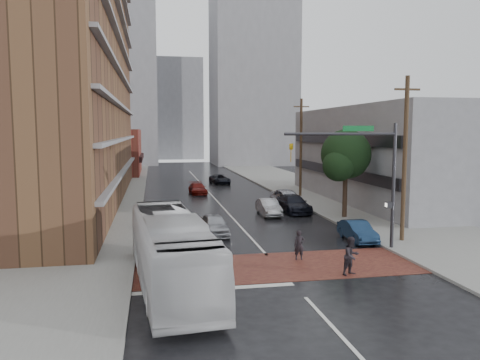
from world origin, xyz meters
TOP-DOWN VIEW (x-y plane):
  - ground at (0.00, 0.00)m, footprint 160.00×160.00m
  - crosswalk at (0.00, 0.50)m, footprint 14.00×5.00m
  - sidewalk_west at (-11.50, 25.00)m, footprint 9.00×90.00m
  - sidewalk_east at (11.50, 25.00)m, footprint 9.00×90.00m
  - apartment_block at (-14.00, 24.00)m, footprint 10.00×44.00m
  - storefront_west at (-12.00, 54.00)m, footprint 8.00×16.00m
  - building_east at (16.50, 20.00)m, footprint 11.00×26.00m
  - distant_tower_west at (-14.00, 78.00)m, footprint 18.00×16.00m
  - distant_tower_east at (14.00, 72.00)m, footprint 16.00×14.00m
  - distant_tower_center at (0.00, 95.00)m, footprint 12.00×10.00m
  - street_tree at (8.52, 12.03)m, footprint 4.20×4.10m
  - signal_mast at (5.85, 2.50)m, footprint 6.50×0.30m
  - utility_pole_near at (8.80, 4.00)m, footprint 1.60×0.26m
  - utility_pole_far at (8.80, 24.00)m, footprint 1.60×0.26m
  - transit_bus at (-5.31, -1.67)m, footprint 3.72×11.59m
  - pedestrian_a at (1.47, 1.44)m, footprint 0.60×0.42m
  - pedestrian_b at (3.08, -1.50)m, footprint 1.09×0.99m
  - car_travel_a at (-2.16, 8.14)m, footprint 1.74×4.03m
  - car_travel_b at (3.06, 14.47)m, footprint 1.40×3.98m
  - car_travel_c at (-1.34, 28.28)m, footprint 1.88×4.17m
  - suv_travel at (2.36, 37.43)m, footprint 2.56×4.56m
  - car_parked_near at (6.30, 4.86)m, footprint 1.42×3.80m
  - car_parked_mid at (5.44, 15.49)m, footprint 2.23×4.99m
  - car_parked_far at (5.66, 18.12)m, footprint 2.33×4.92m

SIDE VIEW (x-z plane):
  - ground at x=0.00m, z-range 0.00..0.00m
  - crosswalk at x=0.00m, z-range 0.00..0.02m
  - sidewalk_west at x=-11.50m, z-range 0.00..0.15m
  - sidewalk_east at x=11.50m, z-range 0.00..0.15m
  - car_travel_c at x=-1.34m, z-range 0.00..1.19m
  - suv_travel at x=2.36m, z-range 0.00..1.20m
  - car_parked_near at x=6.30m, z-range 0.00..1.24m
  - car_travel_b at x=3.06m, z-range 0.00..1.31m
  - car_travel_a at x=-2.16m, z-range 0.00..1.36m
  - car_parked_mid at x=5.44m, z-range 0.00..1.42m
  - pedestrian_a at x=1.47m, z-range 0.00..1.56m
  - car_parked_far at x=5.66m, z-range 0.00..1.63m
  - pedestrian_b at x=3.08m, z-range 0.00..1.83m
  - transit_bus at x=-5.31m, z-range 0.00..3.17m
  - storefront_west at x=-12.00m, z-range 0.00..7.00m
  - building_east at x=16.50m, z-range 0.00..9.00m
  - signal_mast at x=5.85m, z-range 1.13..8.33m
  - street_tree at x=8.52m, z-range 1.28..8.18m
  - utility_pole_near at x=8.80m, z-range 0.14..10.14m
  - utility_pole_far at x=8.80m, z-range 0.14..10.14m
  - distant_tower_center at x=0.00m, z-range 0.00..24.00m
  - apartment_block at x=-14.00m, z-range 0.00..28.00m
  - distant_tower_west at x=-14.00m, z-range 0.00..32.00m
  - distant_tower_east at x=14.00m, z-range 0.00..36.00m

